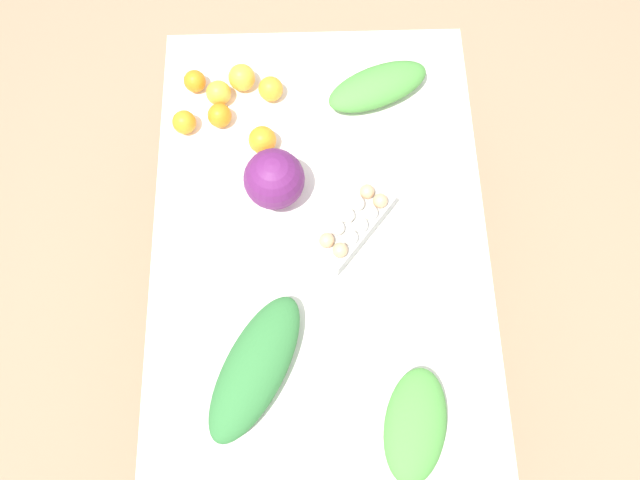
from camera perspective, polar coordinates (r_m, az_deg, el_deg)
ground_plane at (r=2.39m, az=0.00°, el=-6.21°), size 8.00×8.00×0.00m
dining_table at (r=1.79m, az=0.00°, el=-1.21°), size 1.41×0.92×0.72m
cabbage_purple at (r=1.70m, az=-4.21°, el=5.56°), size 0.17×0.17×0.17m
egg_carton at (r=1.69m, az=3.07°, el=1.43°), size 0.27×0.24×0.09m
greens_bunch_chard at (r=1.59m, az=-5.92°, el=-11.51°), size 0.42×0.32×0.09m
greens_bunch_beet_tops at (r=1.59m, az=8.71°, el=-16.39°), size 0.31×0.21×0.07m
greens_bunch_dandelion at (r=1.90m, az=5.30°, el=13.81°), size 0.24×0.34×0.09m
orange_0 at (r=1.90m, az=-4.53°, el=13.61°), size 0.07×0.07×0.07m
orange_1 at (r=1.87m, az=-9.17°, el=11.17°), size 0.07×0.07×0.07m
orange_2 at (r=1.91m, az=-9.26°, el=13.13°), size 0.07×0.07×0.07m
orange_3 at (r=1.95m, az=-11.38°, el=14.05°), size 0.07×0.07×0.07m
orange_4 at (r=1.93m, az=-7.17°, el=14.53°), size 0.08×0.08×0.08m
orange_5 at (r=1.88m, az=-12.31°, el=10.48°), size 0.07×0.07×0.07m
orange_6 at (r=1.81m, az=-5.28°, el=9.09°), size 0.08×0.08×0.08m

